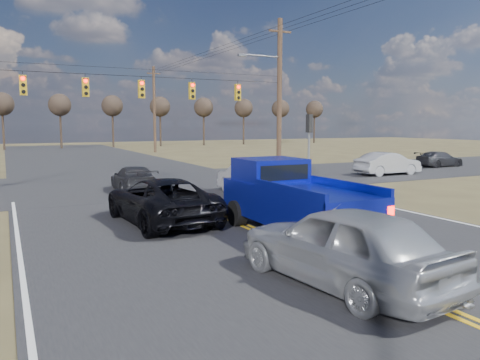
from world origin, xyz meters
name	(u,v)px	position (x,y,z in m)	size (l,w,h in m)	color
ground	(354,272)	(0.00, 0.00, 0.00)	(160.00, 160.00, 0.00)	brown
road_main	(195,205)	(0.00, 10.00, 0.00)	(14.00, 120.00, 0.02)	#28282B
road_cross	(144,183)	(0.00, 18.00, 0.00)	(120.00, 12.00, 0.02)	#28282B
signal_gantry	(151,93)	(0.50, 17.79, 5.06)	(19.60, 4.83, 10.00)	#473323
utility_poles	(146,89)	(0.00, 17.00, 5.23)	(19.60, 58.32, 10.00)	#473323
treeline	(109,92)	(0.00, 26.96, 5.70)	(87.00, 117.80, 7.40)	#33261C
pickup_truck	(292,199)	(0.80, 3.83, 1.09)	(2.45, 6.03, 2.25)	black
silver_suv	(342,245)	(-0.80, -0.55, 0.87)	(2.06, 5.13, 1.75)	#A0A3A7
black_suv	(161,200)	(-2.30, 7.26, 0.78)	(2.58, 5.59, 1.55)	black
white_car_queue	(250,179)	(3.36, 11.43, 0.78)	(1.65, 4.74, 1.56)	silver
dgrey_car_queue	(134,179)	(-1.27, 15.15, 0.63)	(1.78, 4.37, 1.27)	#2D2E32
cross_car_east_near	(388,164)	(15.65, 15.04, 0.75)	(4.58, 1.60, 1.51)	#AFB1B7
cross_car_east_far	(439,159)	(23.57, 17.62, 0.61)	(4.21, 1.71, 1.22)	#2B2C30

